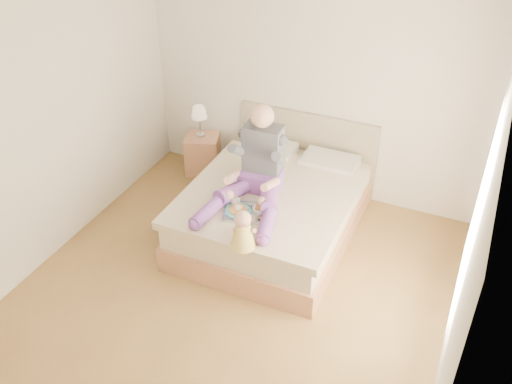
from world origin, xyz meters
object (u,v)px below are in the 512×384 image
at_px(tray, 247,211).
at_px(baby, 243,232).
at_px(bed, 276,206).
at_px(nightstand, 203,154).
at_px(adult, 256,171).

relative_size(tray, baby, 1.39).
distance_m(bed, nightstand, 1.53).
distance_m(nightstand, adult, 1.71).
bearing_deg(nightstand, baby, -71.11).
xyz_separation_m(tray, baby, (0.18, -0.47, 0.13)).
bearing_deg(bed, adult, -114.63).
xyz_separation_m(nightstand, tray, (1.26, -1.36, 0.38)).
bearing_deg(adult, baby, -78.05).
xyz_separation_m(bed, baby, (0.11, -1.07, 0.45)).
distance_m(tray, baby, 0.52).
bearing_deg(tray, nightstand, 115.43).
xyz_separation_m(bed, nightstand, (-1.33, 0.76, -0.06)).
distance_m(nightstand, tray, 1.89).
bearing_deg(tray, adult, 81.55).
height_order(nightstand, baby, baby).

